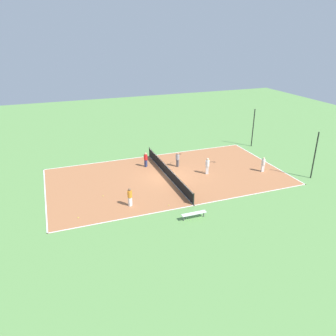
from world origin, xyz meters
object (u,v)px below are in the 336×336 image
object	(u,v)px
player_far_white	(263,164)
player_center_orange	(130,196)
player_baseline_gray	(178,159)
fence_post_back_left	(253,128)
tennis_net	(168,172)
tennis_ball_left_sideline	(103,196)
bench	(194,214)
fence_post_back_right	(315,156)
tennis_ball_far_baseline	(78,218)
tennis_ball_near_net	(169,205)
player_near_white	(207,165)
tennis_ball_midcourt	(266,169)
player_coach_red	(146,159)

from	to	relation	value
player_far_white	player_center_orange	size ratio (longest dim) A/B	0.97
player_baseline_gray	player_center_orange	xyz separation A→B (m)	(6.10, -6.43, 0.01)
player_baseline_gray	fence_post_back_left	size ratio (longest dim) A/B	0.34
player_baseline_gray	tennis_net	bearing A→B (deg)	-177.42
player_center_orange	tennis_ball_left_sideline	size ratio (longest dim) A/B	22.19
bench	fence_post_back_right	xyz separation A→B (m)	(-2.69, 13.13, 1.82)
tennis_ball_far_baseline	tennis_ball_near_net	bearing A→B (deg)	84.85
player_near_white	player_far_white	size ratio (longest dim) A/B	1.10
tennis_ball_left_sideline	tennis_ball_far_baseline	distance (m)	3.59
tennis_net	fence_post_back_left	world-z (taller)	fence_post_back_left
player_baseline_gray	tennis_ball_midcourt	size ratio (longest dim) A/B	21.81
tennis_net	tennis_ball_midcourt	bearing A→B (deg)	79.34
bench	tennis_ball_midcourt	size ratio (longest dim) A/B	27.68
player_far_white	fence_post_back_left	distance (m)	7.78
player_far_white	tennis_ball_left_sideline	distance (m)	15.38
tennis_ball_midcourt	tennis_ball_far_baseline	distance (m)	18.51
player_near_white	tennis_ball_midcourt	size ratio (longest dim) A/B	23.62
bench	tennis_ball_left_sideline	xyz separation A→B (m)	(-5.73, -5.57, -0.34)
tennis_net	player_far_white	xyz separation A→B (m)	(2.06, 8.98, 0.31)
fence_post_back_left	player_far_white	bearing A→B (deg)	-25.85
bench	player_far_white	size ratio (longest dim) A/B	1.29
fence_post_back_left	tennis_ball_left_sideline	bearing A→B (deg)	-70.44
tennis_ball_midcourt	player_center_orange	bearing A→B (deg)	-80.85
tennis_ball_midcourt	fence_post_back_right	size ratio (longest dim) A/B	0.02
tennis_ball_far_baseline	player_center_orange	bearing A→B (deg)	96.29
tennis_ball_left_sideline	tennis_ball_near_net	distance (m)	5.63
player_baseline_gray	tennis_ball_near_net	world-z (taller)	player_baseline_gray
tennis_ball_far_baseline	tennis_ball_near_net	xyz separation A→B (m)	(0.62, 6.82, 0.00)
player_near_white	tennis_ball_far_baseline	size ratio (longest dim) A/B	23.62
tennis_ball_left_sideline	fence_post_back_right	size ratio (longest dim) A/B	0.02
tennis_ball_left_sideline	fence_post_back_left	bearing A→B (deg)	109.56
fence_post_back_right	tennis_ball_midcourt	bearing A→B (deg)	-138.22
player_coach_red	fence_post_back_right	bearing A→B (deg)	114.01
player_coach_red	fence_post_back_left	bearing A→B (deg)	151.75
tennis_net	player_far_white	world-z (taller)	player_far_white
player_baseline_gray	fence_post_back_left	xyz separation A→B (m)	(-2.85, 10.56, 1.35)
tennis_ball_near_net	player_baseline_gray	bearing A→B (deg)	153.12
bench	player_center_orange	size ratio (longest dim) A/B	1.25
bench	player_far_white	bearing A→B (deg)	29.22
player_baseline_gray	tennis_ball_far_baseline	xyz separation A→B (m)	(6.55, -10.45, -0.80)
player_coach_red	player_near_white	distance (m)	6.19
fence_post_back_left	fence_post_back_right	distance (m)	9.68
player_coach_red	fence_post_back_left	world-z (taller)	fence_post_back_left
player_center_orange	fence_post_back_right	world-z (taller)	fence_post_back_right
tennis_ball_near_net	fence_post_back_right	size ratio (longest dim) A/B	0.02
fence_post_back_right	fence_post_back_left	bearing A→B (deg)	180.00
tennis_ball_left_sideline	fence_post_back_left	distance (m)	19.96
tennis_net	player_coach_red	size ratio (longest dim) A/B	7.70
tennis_net	tennis_ball_near_net	size ratio (longest dim) A/B	169.44
player_coach_red	tennis_ball_near_net	bearing A→B (deg)	49.75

